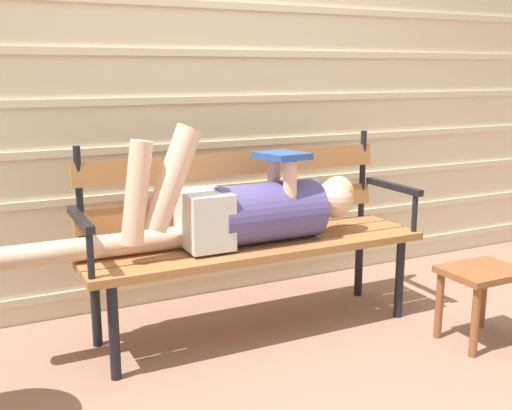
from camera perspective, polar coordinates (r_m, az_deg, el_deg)
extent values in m
plane|color=#936B56|center=(2.95, 0.91, -12.33)|extent=(12.00, 12.00, 0.00)
cube|color=beige|center=(3.33, -4.72, 9.81)|extent=(5.30, 0.06, 2.17)
cube|color=beige|center=(3.47, -4.22, -6.30)|extent=(5.30, 0.02, 0.04)
cube|color=beige|center=(3.40, -4.28, -2.46)|extent=(5.30, 0.02, 0.04)
cube|color=beige|center=(3.35, -4.35, 1.53)|extent=(5.30, 0.02, 0.04)
cube|color=beige|center=(3.31, -4.42, 5.62)|extent=(5.30, 0.02, 0.04)
cube|color=beige|center=(3.29, -4.49, 9.79)|extent=(5.30, 0.02, 0.04)
cube|color=beige|center=(3.29, -4.56, 13.99)|extent=(5.30, 0.02, 0.04)
cube|color=beige|center=(3.31, -4.64, 18.17)|extent=(5.30, 0.02, 0.04)
cube|color=#9E6638|center=(2.76, 1.37, -4.62)|extent=(1.65, 0.14, 0.04)
cube|color=#9E6638|center=(2.88, 0.00, -3.84)|extent=(1.65, 0.14, 0.04)
cube|color=#9E6638|center=(3.01, -1.26, -3.13)|extent=(1.65, 0.14, 0.04)
cube|color=#9E6638|center=(3.04, -1.82, -0.14)|extent=(1.59, 0.05, 0.11)
cube|color=#9E6638|center=(3.00, -1.85, 3.88)|extent=(1.59, 0.05, 0.11)
cylinder|color=black|center=(2.79, -16.15, 0.51)|extent=(0.03, 0.03, 0.47)
cylinder|color=black|center=(3.40, 9.91, 2.88)|extent=(0.03, 0.03, 0.47)
cylinder|color=black|center=(2.58, -13.14, -11.50)|extent=(0.04, 0.04, 0.41)
cylinder|color=black|center=(3.20, 13.25, -6.72)|extent=(0.04, 0.04, 0.41)
cylinder|color=black|center=(2.89, -14.76, -8.89)|extent=(0.04, 0.04, 0.41)
cylinder|color=black|center=(3.45, 9.60, -5.10)|extent=(0.04, 0.04, 0.41)
cube|color=black|center=(2.58, -16.12, -1.27)|extent=(0.04, 0.42, 0.03)
cylinder|color=black|center=(2.45, -15.23, -4.42)|extent=(0.03, 0.03, 0.20)
cube|color=black|center=(3.26, 12.72, 1.70)|extent=(0.04, 0.42, 0.03)
cylinder|color=black|center=(3.15, 14.60, -0.63)|extent=(0.03, 0.03, 0.20)
cylinder|color=#514784|center=(2.87, 1.04, -0.67)|extent=(0.51, 0.28, 0.28)
cube|color=silver|center=(2.74, -4.84, -1.34)|extent=(0.20, 0.27, 0.25)
sphere|color=beige|center=(3.05, 7.34, 0.60)|extent=(0.19, 0.19, 0.19)
sphere|color=#E0C67A|center=(3.06, 7.67, 1.24)|extent=(0.16, 0.16, 0.16)
cylinder|color=beige|center=(2.59, -7.86, 2.50)|extent=(0.27, 0.11, 0.46)
cylinder|color=beige|center=(2.55, -11.09, 1.11)|extent=(0.15, 0.09, 0.44)
cylinder|color=beige|center=(2.69, -15.30, -3.92)|extent=(0.84, 0.10, 0.10)
cylinder|color=beige|center=(2.81, 3.20, 1.62)|extent=(0.06, 0.06, 0.25)
cylinder|color=beige|center=(2.95, 1.67, 2.15)|extent=(0.06, 0.06, 0.25)
cube|color=#284C9E|center=(2.86, 2.44, 4.64)|extent=(0.20, 0.27, 0.04)
cube|color=brown|center=(2.98, 20.39, -5.86)|extent=(0.35, 0.28, 0.03)
cylinder|color=brown|center=(2.87, 19.78, -10.26)|extent=(0.04, 0.04, 0.32)
cylinder|color=brown|center=(3.02, 16.74, -8.94)|extent=(0.04, 0.04, 0.32)
cylinder|color=brown|center=(3.21, 20.44, -7.92)|extent=(0.04, 0.04, 0.32)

